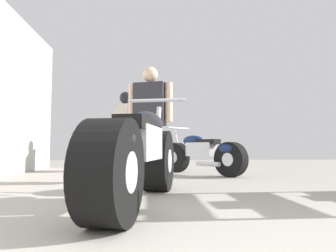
# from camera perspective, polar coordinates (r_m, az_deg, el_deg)

# --- Properties ---
(ground_plane) EXTENTS (15.61, 15.61, 0.00)m
(ground_plane) POSITION_cam_1_polar(r_m,az_deg,el_deg) (3.98, 4.82, -11.30)
(ground_plane) COLOR #9E998E
(motorcycle_maroon_cruiser) EXTENTS (0.87, 2.26, 1.05)m
(motorcycle_maroon_cruiser) POSITION_cam_1_polar(r_m,az_deg,el_deg) (2.65, -5.41, -5.62)
(motorcycle_maroon_cruiser) COLOR black
(motorcycle_maroon_cruiser) RESTS_ON ground_plane
(motorcycle_black_naked) EXTENTS (1.34, 1.62, 0.90)m
(motorcycle_black_naked) POSITION_cam_1_polar(r_m,az_deg,el_deg) (5.58, 6.64, -5.28)
(motorcycle_black_naked) COLOR black
(motorcycle_black_naked) RESTS_ON ground_plane
(mechanic_in_blue) EXTENTS (0.67, 0.37, 1.69)m
(mechanic_in_blue) POSITION_cam_1_polar(r_m,az_deg,el_deg) (4.37, -3.44, 1.88)
(mechanic_in_blue) COLOR #2D3851
(mechanic_in_blue) RESTS_ON ground_plane
(mechanic_with_helmet) EXTENTS (0.53, 0.55, 1.68)m
(mechanic_with_helmet) POSITION_cam_1_polar(r_m,az_deg,el_deg) (6.40, -8.14, 0.53)
(mechanic_with_helmet) COLOR #384766
(mechanic_with_helmet) RESTS_ON ground_plane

